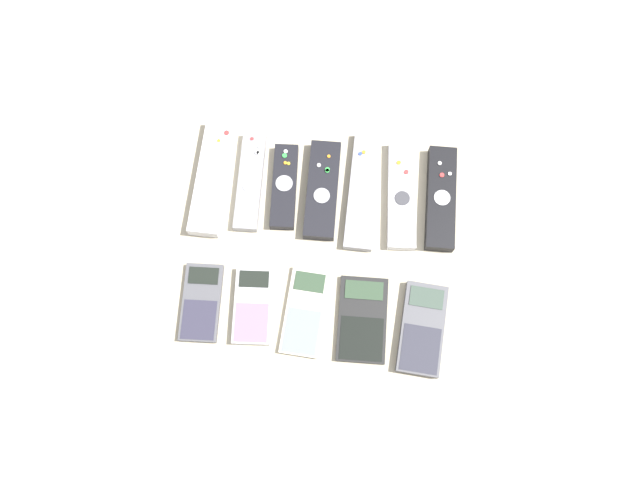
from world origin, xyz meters
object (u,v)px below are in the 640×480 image
(calculator_1, at_px, (253,306))
(remote_2, at_px, (284,186))
(remote_1, at_px, (250,181))
(calculator_0, at_px, (201,302))
(remote_4, at_px, (363,191))
(calculator_3, at_px, (362,319))
(calculator_4, at_px, (422,329))
(calculator_2, at_px, (305,312))
(remote_0, at_px, (213,177))
(remote_6, at_px, (441,198))
(remote_3, at_px, (322,190))
(remote_5, at_px, (402,195))

(calculator_1, bearing_deg, remote_2, 78.93)
(remote_2, xyz_separation_m, calculator_1, (-0.03, -0.22, -0.00))
(remote_1, relative_size, calculator_0, 1.38)
(remote_4, bearing_deg, calculator_1, -126.01)
(calculator_3, bearing_deg, remote_1, 132.55)
(calculator_4, bearing_deg, calculator_2, -179.03)
(remote_0, height_order, remote_6, remote_0)
(remote_0, xyz_separation_m, calculator_2, (0.19, -0.22, -0.01))
(calculator_4, bearing_deg, remote_6, 88.86)
(remote_2, relative_size, calculator_3, 1.09)
(remote_3, distance_m, calculator_2, 0.22)
(remote_3, bearing_deg, remote_2, 178.59)
(remote_1, distance_m, calculator_4, 0.40)
(calculator_0, relative_size, calculator_1, 1.01)
(calculator_2, bearing_deg, calculator_0, -176.20)
(calculator_2, bearing_deg, calculator_4, 0.30)
(remote_5, bearing_deg, remote_1, 176.69)
(remote_5, height_order, calculator_1, remote_5)
(remote_3, relative_size, remote_5, 0.90)
(remote_4, bearing_deg, calculator_2, -108.71)
(remote_0, bearing_deg, calculator_4, -30.22)
(remote_5, xyz_separation_m, calculator_0, (-0.33, -0.23, -0.00))
(remote_2, xyz_separation_m, calculator_3, (0.16, -0.22, -0.00))
(calculator_1, relative_size, calculator_4, 0.86)
(remote_4, xyz_separation_m, remote_6, (0.14, -0.00, 0.00))
(remote_1, distance_m, calculator_0, 0.23)
(calculator_0, bearing_deg, remote_2, 59.81)
(remote_0, xyz_separation_m, remote_2, (0.13, -0.00, -0.00))
(remote_4, height_order, calculator_3, remote_4)
(remote_3, distance_m, calculator_1, 0.24)
(remote_6, bearing_deg, remote_2, -179.88)
(calculator_3, bearing_deg, remote_6, 60.59)
(remote_0, xyz_separation_m, calculator_4, (0.39, -0.23, -0.00))
(remote_4, relative_size, calculator_1, 1.64)
(remote_3, bearing_deg, calculator_3, -69.15)
(remote_6, bearing_deg, calculator_3, -118.76)
(remote_6, distance_m, calculator_1, 0.38)
(calculator_4, bearing_deg, remote_1, 147.64)
(calculator_0, bearing_deg, remote_6, 27.21)
(remote_6, bearing_deg, calculator_1, -144.70)
(remote_3, xyz_separation_m, calculator_3, (0.09, -0.22, -0.01))
(calculator_4, bearing_deg, calculator_1, -178.31)
(calculator_4, bearing_deg, remote_0, 152.80)
(remote_4, xyz_separation_m, calculator_4, (0.12, -0.24, 0.00))
(remote_2, xyz_separation_m, remote_6, (0.28, 0.01, 0.00))
(remote_1, xyz_separation_m, remote_3, (0.13, -0.00, 0.00))
(remote_1, height_order, calculator_4, remote_1)
(remote_2, distance_m, calculator_0, 0.25)
(remote_1, relative_size, remote_4, 0.85)
(remote_6, distance_m, calculator_2, 0.31)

